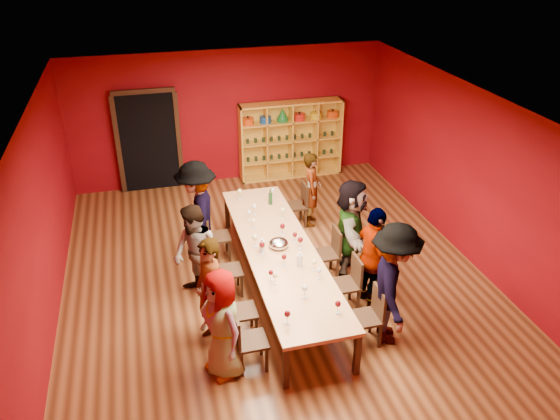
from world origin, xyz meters
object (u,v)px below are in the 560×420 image
at_px(tasting_table, 280,251).
at_px(chair_person_left_1, 236,309).
at_px(shelving_unit, 290,136).
at_px(chair_person_left_2, 224,268).
at_px(person_right_0, 393,285).
at_px(chair_person_right_4, 299,202).
at_px(chair_person_right_1, 350,281).
at_px(chair_person_right_2, 330,250).
at_px(person_right_4, 312,189).
at_px(chair_person_left_3, 213,234).
at_px(person_left_3, 198,214).
at_px(wine_bottle, 270,198).
at_px(person_left_0, 222,324).
at_px(person_right_1, 373,258).
at_px(person_left_1, 210,293).
at_px(person_right_2, 351,228).
at_px(chair_person_left_0, 245,338).
at_px(person_left_2, 195,255).
at_px(chair_person_right_0, 371,313).
at_px(spittoon_bowl, 279,243).

bearing_deg(tasting_table, chair_person_left_1, -131.63).
xyz_separation_m(shelving_unit, chair_person_left_2, (-2.31, -4.27, -0.49)).
relative_size(person_right_0, chair_person_right_4, 2.11).
bearing_deg(chair_person_left_2, chair_person_right_1, -24.58).
xyz_separation_m(chair_person_right_2, person_right_4, (0.25, 1.83, 0.26)).
height_order(chair_person_left_3, person_left_3, person_left_3).
relative_size(chair_person_left_3, wine_bottle, 2.93).
bearing_deg(person_left_0, chair_person_left_1, 133.28).
bearing_deg(chair_person_left_1, person_right_4, 55.04).
height_order(person_left_3, person_right_4, person_left_3).
distance_m(shelving_unit, person_right_1, 5.11).
height_order(shelving_unit, chair_person_left_1, shelving_unit).
bearing_deg(wine_bottle, chair_person_right_2, -64.59).
height_order(tasting_table, chair_person_left_2, chair_person_left_2).
distance_m(tasting_table, wine_bottle, 1.57).
bearing_deg(person_right_4, tasting_table, 168.01).
bearing_deg(wine_bottle, chair_person_left_1, -114.00).
relative_size(person_left_0, person_right_1, 0.94).
bearing_deg(person_left_3, person_left_0, 9.81).
height_order(person_left_1, person_left_3, person_left_3).
bearing_deg(person_right_2, chair_person_left_3, 88.37).
relative_size(tasting_table, chair_person_right_1, 5.06).
bearing_deg(person_right_2, chair_person_left_0, 153.00).
height_order(chair_person_left_0, chair_person_right_2, same).
height_order(person_left_2, chair_person_right_0, person_left_2).
bearing_deg(tasting_table, chair_person_right_0, -60.51).
bearing_deg(chair_person_right_0, tasting_table, 119.49).
xyz_separation_m(shelving_unit, chair_person_left_3, (-2.31, -3.18, -0.49)).
bearing_deg(chair_person_right_2, person_right_2, -0.00).
bearing_deg(wine_bottle, tasting_table, -98.57).
xyz_separation_m(person_left_0, person_right_0, (2.41, 0.05, 0.14)).
bearing_deg(chair_person_right_0, person_right_2, 78.54).
distance_m(person_left_3, chair_person_right_1, 2.86).
bearing_deg(person_left_1, chair_person_right_0, 57.95).
bearing_deg(person_right_1, person_left_3, 48.78).
relative_size(person_left_0, chair_person_left_3, 1.79).
bearing_deg(chair_person_right_4, person_left_2, -139.82).
bearing_deg(person_right_0, person_left_2, 75.24).
relative_size(chair_person_left_2, chair_person_right_2, 1.00).
distance_m(person_right_2, wine_bottle, 1.76).
distance_m(person_left_0, person_left_3, 2.81).
bearing_deg(person_left_3, spittoon_bowl, 56.75).
distance_m(person_left_0, chair_person_left_3, 2.83).
bearing_deg(tasting_table, person_left_1, -141.10).
height_order(person_left_1, spittoon_bowl, person_left_1).
xyz_separation_m(chair_person_left_1, chair_person_left_2, (0.00, 1.07, 0.00)).
xyz_separation_m(person_left_0, wine_bottle, (1.44, 3.20, 0.07)).
relative_size(chair_person_right_1, chair_person_right_4, 1.00).
height_order(chair_person_left_1, chair_person_right_0, same).
height_order(person_left_0, person_left_2, person_left_2).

